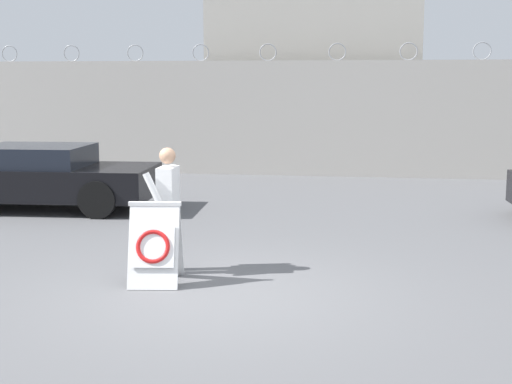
# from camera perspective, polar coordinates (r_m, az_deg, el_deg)

# --- Properties ---
(ground_plane) EXTENTS (90.00, 90.00, 0.00)m
(ground_plane) POSITION_cam_1_polar(r_m,az_deg,el_deg) (8.71, -2.81, -8.24)
(ground_plane) COLOR #5B5B5E
(perimeter_wall) EXTENTS (36.00, 0.30, 3.55)m
(perimeter_wall) POSITION_cam_1_polar(r_m,az_deg,el_deg) (19.40, 3.68, 5.91)
(perimeter_wall) COLOR #ADA8A0
(perimeter_wall) RESTS_ON ground_plane
(building_block) EXTENTS (6.11, 6.37, 6.21)m
(building_block) POSITION_cam_1_polar(r_m,az_deg,el_deg) (23.46, 4.98, 10.21)
(building_block) COLOR #B2ADA3
(building_block) RESTS_ON ground_plane
(barricade_sign) EXTENTS (0.72, 0.82, 1.06)m
(barricade_sign) POSITION_cam_1_polar(r_m,az_deg,el_deg) (9.15, -8.08, -4.09)
(barricade_sign) COLOR white
(barricade_sign) RESTS_ON ground_plane
(security_guard) EXTENTS (0.38, 0.61, 1.69)m
(security_guard) POSITION_cam_1_polar(r_m,az_deg,el_deg) (9.60, -7.05, -0.94)
(security_guard) COLOR #232838
(security_guard) RESTS_ON ground_plane
(parked_car_front_coupe) EXTENTS (4.36, 2.16, 1.28)m
(parked_car_front_coupe) POSITION_cam_1_polar(r_m,az_deg,el_deg) (14.91, -16.54, 1.19)
(parked_car_front_coupe) COLOR black
(parked_car_front_coupe) RESTS_ON ground_plane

